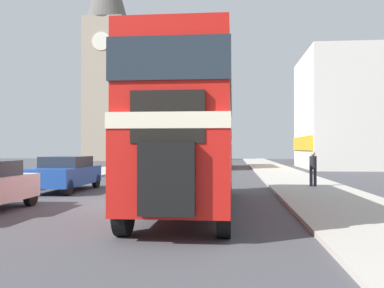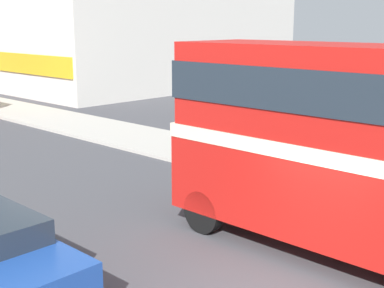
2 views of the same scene
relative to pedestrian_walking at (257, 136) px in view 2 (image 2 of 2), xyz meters
The scene contains 2 objects.
pedestrian_walking is the anchor object (origin of this frame).
shop_building_block 24.87m from the pedestrian_walking, 55.91° to the left, with size 22.02×10.94×10.30m.
Camera 2 is at (-7.63, -4.90, 4.80)m, focal length 50.00 mm.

